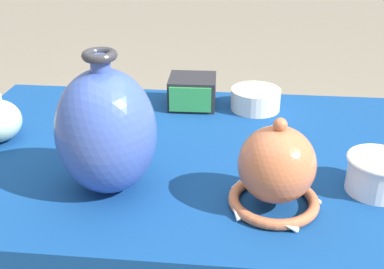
% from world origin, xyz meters
% --- Properties ---
extents(display_table, '(1.19, 0.80, 0.75)m').
position_xyz_m(display_table, '(0.00, -0.02, 0.68)').
color(display_table, '#38383D').
rests_on(display_table, ground_plane).
extents(vase_tall_bulbous, '(0.20, 0.20, 0.30)m').
position_xyz_m(vase_tall_bulbous, '(-0.13, -0.18, 0.89)').
color(vase_tall_bulbous, '#3851A8').
rests_on(vase_tall_bulbous, display_table).
extents(vase_dome_bell, '(0.19, 0.19, 0.19)m').
position_xyz_m(vase_dome_bell, '(0.21, -0.21, 0.83)').
color(vase_dome_bell, '#BC6642').
rests_on(vase_dome_bell, display_table).
extents(mosaic_tile_box, '(0.14, 0.13, 0.09)m').
position_xyz_m(mosaic_tile_box, '(-0.00, 0.28, 0.80)').
color(mosaic_tile_box, '#232328').
rests_on(mosaic_tile_box, display_table).
extents(cup_wide_porcelain, '(0.13, 0.13, 0.08)m').
position_xyz_m(cup_wide_porcelain, '(0.42, -0.14, 0.80)').
color(cup_wide_porcelain, white).
rests_on(cup_wide_porcelain, display_table).
extents(jar_round_slate, '(0.12, 0.12, 0.15)m').
position_xyz_m(jar_round_slate, '(-0.17, 0.09, 0.82)').
color(jar_round_slate, slate).
rests_on(jar_round_slate, display_table).
extents(pot_squat_ivory, '(0.14, 0.14, 0.06)m').
position_xyz_m(pot_squat_ivory, '(0.18, 0.27, 0.78)').
color(pot_squat_ivory, white).
rests_on(pot_squat_ivory, display_table).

